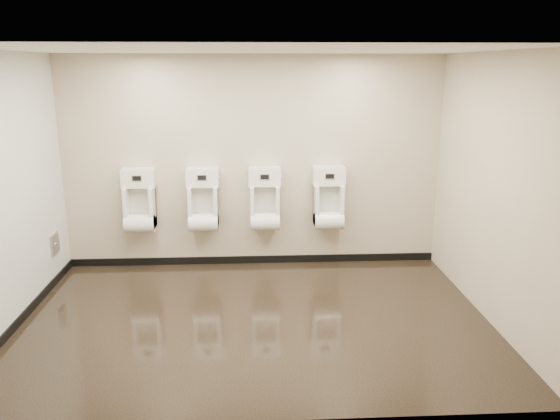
{
  "coord_description": "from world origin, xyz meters",
  "views": [
    {
      "loc": [
        -0.02,
        -5.39,
        2.66
      ],
      "look_at": [
        0.3,
        0.55,
        1.07
      ],
      "focal_mm": 35.0,
      "sensor_mm": 36.0,
      "label": 1
    }
  ],
  "objects_px": {
    "urinal_1": "(203,204)",
    "urinal_3": "(329,203)",
    "urinal_2": "(265,203)",
    "access_panel": "(55,244)",
    "urinal_0": "(140,205)"
  },
  "relations": [
    {
      "from": "access_panel",
      "to": "urinal_2",
      "type": "distance_m",
      "value": 2.69
    },
    {
      "from": "urinal_0",
      "to": "urinal_1",
      "type": "xyz_separation_m",
      "value": [
        0.83,
        0.0,
        0.0
      ]
    },
    {
      "from": "urinal_2",
      "to": "urinal_1",
      "type": "bearing_deg",
      "value": 180.0
    },
    {
      "from": "urinal_1",
      "to": "urinal_2",
      "type": "relative_size",
      "value": 1.0
    },
    {
      "from": "urinal_2",
      "to": "urinal_3",
      "type": "bearing_deg",
      "value": 0.0
    },
    {
      "from": "urinal_1",
      "to": "urinal_3",
      "type": "height_order",
      "value": "same"
    },
    {
      "from": "access_panel",
      "to": "urinal_2",
      "type": "xyz_separation_m",
      "value": [
        2.63,
        0.41,
        0.38
      ]
    },
    {
      "from": "access_panel",
      "to": "urinal_3",
      "type": "relative_size",
      "value": 0.31
    },
    {
      "from": "urinal_2",
      "to": "urinal_3",
      "type": "distance_m",
      "value": 0.85
    },
    {
      "from": "urinal_0",
      "to": "urinal_1",
      "type": "height_order",
      "value": "same"
    },
    {
      "from": "urinal_0",
      "to": "urinal_2",
      "type": "xyz_separation_m",
      "value": [
        1.64,
        0.0,
        0.0
      ]
    },
    {
      "from": "urinal_0",
      "to": "urinal_2",
      "type": "distance_m",
      "value": 1.64
    },
    {
      "from": "urinal_2",
      "to": "urinal_3",
      "type": "xyz_separation_m",
      "value": [
        0.85,
        0.0,
        0.0
      ]
    },
    {
      "from": "urinal_1",
      "to": "urinal_3",
      "type": "bearing_deg",
      "value": 0.0
    },
    {
      "from": "urinal_0",
      "to": "urinal_1",
      "type": "bearing_deg",
      "value": 0.0
    }
  ]
}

